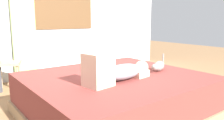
{
  "coord_description": "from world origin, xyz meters",
  "views": [
    {
      "loc": [
        -1.64,
        -2.21,
        1.17
      ],
      "look_at": [
        0.13,
        0.11,
        0.66
      ],
      "focal_mm": 36.51,
      "sensor_mm": 36.0,
      "label": 1
    }
  ],
  "objects_px": {
    "bed": "(115,95)",
    "cat": "(159,66)",
    "person_lying": "(117,71)",
    "chair_by_desk": "(3,61)"
  },
  "relations": [
    {
      "from": "cat",
      "to": "chair_by_desk",
      "type": "relative_size",
      "value": 0.4
    },
    {
      "from": "cat",
      "to": "person_lying",
      "type": "bearing_deg",
      "value": -176.01
    },
    {
      "from": "bed",
      "to": "cat",
      "type": "relative_size",
      "value": 6.12
    },
    {
      "from": "bed",
      "to": "cat",
      "type": "bearing_deg",
      "value": -15.18
    },
    {
      "from": "bed",
      "to": "cat",
      "type": "height_order",
      "value": "cat"
    },
    {
      "from": "person_lying",
      "to": "chair_by_desk",
      "type": "bearing_deg",
      "value": 108.91
    },
    {
      "from": "person_lying",
      "to": "cat",
      "type": "bearing_deg",
      "value": 3.99
    },
    {
      "from": "cat",
      "to": "chair_by_desk",
      "type": "distance_m",
      "value": 2.53
    },
    {
      "from": "chair_by_desk",
      "to": "bed",
      "type": "bearing_deg",
      "value": -65.57
    },
    {
      "from": "person_lying",
      "to": "bed",
      "type": "bearing_deg",
      "value": 56.59
    }
  ]
}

